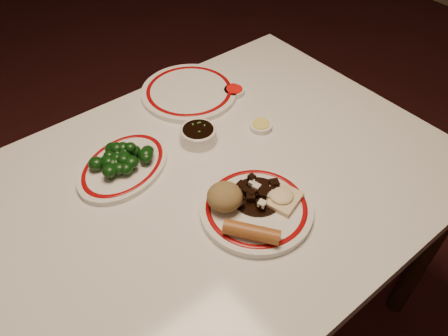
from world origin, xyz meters
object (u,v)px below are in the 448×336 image
at_px(soy_bowl, 198,135).
at_px(dining_table, 218,200).
at_px(spring_roll, 252,232).
at_px(stirfry_heap, 257,193).
at_px(broccoli_pile, 121,158).
at_px(fried_wonton, 281,197).
at_px(rice_mound, 225,197).
at_px(broccoli_plate, 123,166).
at_px(main_plate, 256,208).

bearing_deg(soy_bowl, dining_table, -106.93).
bearing_deg(spring_roll, stirfry_heap, 5.83).
bearing_deg(broccoli_pile, fried_wonton, -55.88).
height_order(dining_table, rice_mound, rice_mound).
relative_size(rice_mound, stirfry_heap, 0.66).
relative_size(fried_wonton, stirfry_heap, 0.81).
bearing_deg(stirfry_heap, broccoli_plate, 122.92).
xyz_separation_m(fried_wonton, broccoli_plate, (-0.23, 0.34, -0.02)).
distance_m(dining_table, rice_mound, 0.18).
distance_m(rice_mound, soy_bowl, 0.26).
height_order(rice_mound, broccoli_plate, rice_mound).
height_order(rice_mound, soy_bowl, rice_mound).
relative_size(main_plate, broccoli_pile, 2.09).
height_order(main_plate, broccoli_pile, broccoli_pile).
distance_m(stirfry_heap, broccoli_plate, 0.35).
distance_m(spring_roll, broccoli_plate, 0.39).
xyz_separation_m(fried_wonton, soy_bowl, (-0.02, 0.30, -0.01)).
height_order(rice_mound, stirfry_heap, rice_mound).
bearing_deg(stirfry_heap, soy_bowl, 85.38).
bearing_deg(stirfry_heap, broccoli_pile, 123.07).
xyz_separation_m(spring_roll, fried_wonton, (0.12, 0.04, -0.01)).
distance_m(dining_table, stirfry_heap, 0.17).
distance_m(rice_mound, spring_roll, 0.11).
bearing_deg(dining_table, spring_roll, -108.19).
bearing_deg(main_plate, rice_mound, 138.21).
xyz_separation_m(main_plate, spring_roll, (-0.07, -0.06, 0.02)).
bearing_deg(spring_roll, broccoli_pile, 69.54).
relative_size(rice_mound, broccoli_pile, 0.52).
bearing_deg(fried_wonton, broccoli_plate, 123.99).
bearing_deg(fried_wonton, broccoli_pile, 124.12).
bearing_deg(rice_mound, fried_wonton, -31.70).
bearing_deg(fried_wonton, stirfry_heap, 130.75).
height_order(main_plate, spring_roll, spring_roll).
distance_m(broccoli_plate, soy_bowl, 0.22).
relative_size(dining_table, broccoli_plate, 3.68).
relative_size(broccoli_pile, soy_bowl, 1.64).
height_order(dining_table, spring_roll, spring_roll).
distance_m(fried_wonton, stirfry_heap, 0.06).
relative_size(dining_table, rice_mound, 14.51).
distance_m(main_plate, rice_mound, 0.08).
bearing_deg(soy_bowl, spring_roll, -107.68).
bearing_deg(main_plate, soy_bowl, 81.45).
xyz_separation_m(stirfry_heap, broccoli_pile, (-0.19, 0.30, 0.01)).
bearing_deg(main_plate, fried_wonton, -19.66).
xyz_separation_m(dining_table, fried_wonton, (0.06, -0.17, 0.12)).
distance_m(dining_table, soy_bowl, 0.18).
xyz_separation_m(dining_table, broccoli_pile, (-0.17, 0.17, 0.13)).
bearing_deg(broccoli_pile, broccoli_plate, 64.83).
distance_m(main_plate, spring_roll, 0.09).
bearing_deg(broccoli_pile, spring_roll, -74.31).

